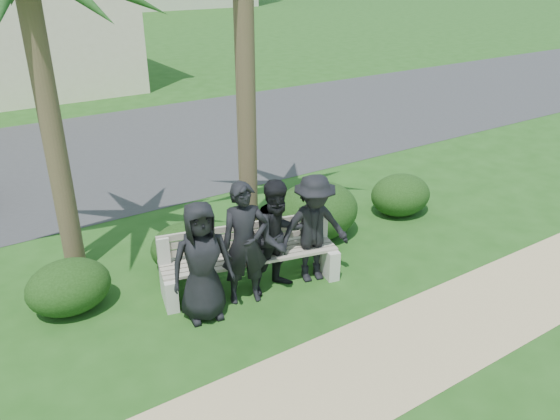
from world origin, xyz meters
The scene contains 13 objects.
ground centered at (0.00, 0.00, 0.00)m, with size 160.00×160.00×0.00m, color #1D4A15.
footpath centered at (0.00, -1.80, 0.00)m, with size 30.00×1.60×0.01m, color tan.
asphalt_street centered at (0.00, 8.00, 0.00)m, with size 160.00×8.00×0.01m, color #2D2D30.
park_bench centered at (-0.51, 0.59, 0.42)m, with size 2.81×1.22×0.94m.
man_a centered at (-1.43, 0.26, 0.87)m, with size 0.85×0.55×1.74m, color black.
man_b centered at (-0.74, 0.31, 0.92)m, with size 0.67×0.44×1.84m, color black.
man_c centered at (-0.18, 0.31, 0.88)m, with size 0.85×0.67×1.76m, color black.
man_d centered at (0.41, 0.24, 0.87)m, with size 1.12×0.64×1.73m, color black.
hedge_a centered at (-2.96, 1.47, 0.38)m, with size 1.18×0.97×0.77m, color black.
hedge_c centered at (-1.06, 1.67, 0.38)m, with size 1.18×0.97×0.77m, color black.
hedge_d centered at (1.33, 1.39, 0.52)m, with size 1.58×1.31×1.03m, color black.
hedge_e centered at (1.20, 1.33, 0.42)m, with size 1.30×1.07×0.85m, color black.
hedge_f centered at (3.30, 1.28, 0.40)m, with size 1.23×1.02×0.80m, color black.
Camera 1 is at (-4.03, -5.64, 4.59)m, focal length 35.00 mm.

